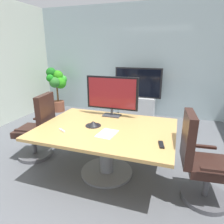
{
  "coord_description": "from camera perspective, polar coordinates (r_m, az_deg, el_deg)",
  "views": [
    {
      "loc": [
        1.0,
        -2.18,
        1.76
      ],
      "look_at": [
        0.11,
        0.47,
        0.87
      ],
      "focal_mm": 31.83,
      "sensor_mm": 36.0,
      "label": 1
    }
  ],
  "objects": [
    {
      "name": "tv_monitor",
      "position": [
        3.14,
        -0.01,
        5.15
      ],
      "size": [
        0.84,
        0.18,
        0.64
      ],
      "color": "#333338",
      "rests_on": "conference_table"
    },
    {
      "name": "paper_notepad",
      "position": [
        2.56,
        -1.44,
        -6.23
      ],
      "size": [
        0.24,
        0.32,
        0.01
      ],
      "primitive_type": "cube",
      "rotation": [
        0.0,
        0.0,
        -0.09
      ],
      "color": "white",
      "rests_on": "conference_table"
    },
    {
      "name": "ground_plane",
      "position": [
        2.97,
        -5.12,
        -18.7
      ],
      "size": [
        7.44,
        7.44,
        0.0
      ],
      "primitive_type": "plane",
      "color": "#515459"
    },
    {
      "name": "conference_table",
      "position": [
        2.83,
        -1.63,
        -7.63
      ],
      "size": [
        1.86,
        1.36,
        0.72
      ],
      "color": "#B2894C",
      "rests_on": "ground"
    },
    {
      "name": "wall_display_unit",
      "position": [
        5.3,
        7.33,
        3.15
      ],
      "size": [
        1.2,
        0.36,
        1.31
      ],
      "color": "#B7BABC",
      "rests_on": "ground"
    },
    {
      "name": "office_chair_left",
      "position": [
        3.51,
        -20.49,
        -5.34
      ],
      "size": [
        0.62,
        0.6,
        1.09
      ],
      "rotation": [
        0.0,
        0.0,
        -1.43
      ],
      "color": "#4C4C51",
      "rests_on": "ground"
    },
    {
      "name": "whiteboard_marker",
      "position": [
        2.72,
        -14.14,
        -5.14
      ],
      "size": [
        0.12,
        0.08,
        0.02
      ],
      "primitive_type": "cube",
      "rotation": [
        0.0,
        0.0,
        -0.52
      ],
      "color": "silver",
      "rests_on": "conference_table"
    },
    {
      "name": "wall_back_glass_partition",
      "position": [
        5.5,
        8.34,
        14.14
      ],
      "size": [
        5.92,
        0.1,
        2.87
      ],
      "primitive_type": "cube",
      "color": "#9EB2B7",
      "rests_on": "ground"
    },
    {
      "name": "conference_phone",
      "position": [
        2.82,
        -5.44,
        -3.39
      ],
      "size": [
        0.22,
        0.22,
        0.07
      ],
      "color": "black",
      "rests_on": "conference_table"
    },
    {
      "name": "potted_plant",
      "position": [
        5.93,
        -15.48,
        7.57
      ],
      "size": [
        0.6,
        0.64,
        1.26
      ],
      "color": "brown",
      "rests_on": "ground"
    },
    {
      "name": "remote_control",
      "position": [
        2.34,
        13.98,
        -9.07
      ],
      "size": [
        0.09,
        0.18,
        0.02
      ],
      "primitive_type": "cube",
      "rotation": [
        0.0,
        0.0,
        0.22
      ],
      "color": "black",
      "rests_on": "conference_table"
    },
    {
      "name": "office_chair_right",
      "position": [
        2.62,
        24.06,
        -13.87
      ],
      "size": [
        0.62,
        0.59,
        1.09
      ],
      "rotation": [
        0.0,
        0.0,
        1.67
      ],
      "color": "#4C4C51",
      "rests_on": "ground"
    }
  ]
}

